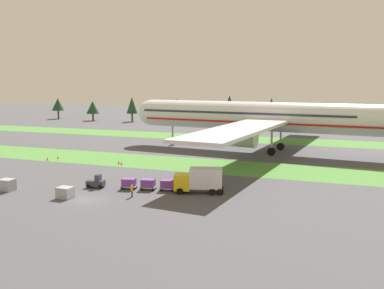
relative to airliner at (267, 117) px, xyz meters
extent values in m
plane|color=#47474C|center=(-15.90, -46.95, -7.96)|extent=(400.00, 400.00, 0.00)
cube|color=#4C8438|center=(-15.90, -19.22, -7.95)|extent=(320.00, 13.45, 0.01)
cube|color=#4C8438|center=(-15.90, 19.69, -7.95)|extent=(320.00, 13.45, 0.01)
cylinder|color=silver|center=(-2.17, 0.23, -0.01)|extent=(56.04, 12.40, 6.48)
sphere|color=silver|center=(-29.84, 3.21, -0.01)|extent=(6.35, 6.35, 6.35)
cube|color=red|center=(-2.17, 0.23, -1.15)|extent=(54.71, 12.39, 0.36)
cube|color=#283342|center=(-5.54, 0.60, 0.80)|extent=(49.30, 11.74, 0.44)
cube|color=silver|center=(-1.14, -21.91, -0.66)|extent=(12.77, 38.07, 0.58)
cylinder|color=#A3A3A8|center=(-1.85, -16.20, -2.80)|extent=(5.78, 4.13, 3.57)
cube|color=silver|center=(3.55, 21.65, -0.66)|extent=(12.77, 38.07, 0.58)
cylinder|color=#A3A3A8|center=(1.64, 16.23, -2.80)|extent=(5.78, 4.13, 3.57)
cylinder|color=#A3A3A8|center=(-23.77, 2.56, -4.17)|extent=(0.44, 0.44, 6.37)
cylinder|color=black|center=(-23.77, 2.56, -7.36)|extent=(1.24, 0.55, 1.20)
cylinder|color=#A3A3A8|center=(1.79, -4.10, -4.05)|extent=(0.44, 0.44, 6.12)
cylinder|color=black|center=(1.79, -4.10, -7.11)|extent=(1.75, 0.77, 1.70)
cylinder|color=#A3A3A8|center=(2.62, 3.63, -4.05)|extent=(0.44, 0.44, 6.12)
cylinder|color=black|center=(2.62, 3.63, -7.11)|extent=(1.75, 0.77, 1.70)
cube|color=#2D333D|center=(-18.19, -40.70, -7.27)|extent=(2.80, 1.76, 0.77)
cube|color=#283342|center=(-17.81, -40.63, -6.44)|extent=(0.89, 1.20, 0.90)
cylinder|color=black|center=(-18.98, -41.41, -7.66)|extent=(0.63, 0.31, 0.60)
cylinder|color=black|center=(-19.19, -40.33, -7.66)|extent=(0.63, 0.31, 0.60)
cylinder|color=black|center=(-17.19, -41.07, -7.66)|extent=(0.63, 0.31, 0.60)
cylinder|color=black|center=(-17.40, -39.99, -7.66)|extent=(0.63, 0.31, 0.60)
cube|color=#A3A3A8|center=(-13.18, -39.74, -7.56)|extent=(2.44, 1.89, 0.10)
cube|color=#70388E|center=(-13.18, -39.74, -6.96)|extent=(2.15, 1.66, 1.10)
cylinder|color=black|center=(-13.87, -40.58, -7.76)|extent=(0.42, 0.19, 0.40)
cylinder|color=black|center=(-14.13, -39.22, -7.76)|extent=(0.42, 0.19, 0.40)
cylinder|color=black|center=(-12.23, -40.26, -7.76)|extent=(0.42, 0.19, 0.40)
cylinder|color=black|center=(-12.49, -38.91, -7.76)|extent=(0.42, 0.19, 0.40)
cube|color=#A3A3A8|center=(-10.33, -39.20, -7.56)|extent=(2.44, 1.89, 0.10)
cube|color=#70388E|center=(-10.33, -39.20, -6.96)|extent=(2.15, 1.66, 1.10)
cylinder|color=black|center=(-11.02, -40.03, -7.76)|extent=(0.42, 0.19, 0.40)
cylinder|color=black|center=(-11.28, -38.68, -7.76)|extent=(0.42, 0.19, 0.40)
cylinder|color=black|center=(-9.38, -39.72, -7.76)|extent=(0.42, 0.19, 0.40)
cylinder|color=black|center=(-9.64, -38.37, -7.76)|extent=(0.42, 0.19, 0.40)
cube|color=#A3A3A8|center=(-7.48, -38.66, -7.56)|extent=(2.44, 1.89, 0.10)
cube|color=#70388E|center=(-7.48, -38.66, -6.96)|extent=(2.15, 1.66, 1.10)
cylinder|color=black|center=(-8.18, -39.49, -7.76)|extent=(0.42, 0.19, 0.40)
cylinder|color=black|center=(-8.44, -38.13, -7.76)|extent=(0.42, 0.19, 0.40)
cylinder|color=black|center=(-6.53, -39.18, -7.76)|extent=(0.42, 0.19, 0.40)
cylinder|color=black|center=(-6.79, -37.82, -7.76)|extent=(0.42, 0.19, 0.40)
cube|color=yellow|center=(-5.08, -39.07, -6.38)|extent=(2.76, 2.83, 2.20)
cube|color=#283342|center=(-6.10, -39.37, -5.94)|extent=(0.66, 2.01, 0.97)
cube|color=silver|center=(-1.87, -38.12, -5.78)|extent=(4.97, 3.48, 2.80)
cylinder|color=black|center=(-5.01, -40.09, -7.48)|extent=(1.01, 0.56, 0.96)
cylinder|color=black|center=(-5.58, -38.17, -7.48)|extent=(1.01, 0.56, 0.96)
cylinder|color=black|center=(-0.72, -38.83, -7.48)|extent=(1.01, 0.56, 0.96)
cylinder|color=black|center=(-1.29, -36.91, -7.48)|extent=(1.01, 0.56, 0.96)
cylinder|color=black|center=(0.35, -38.51, -7.48)|extent=(1.01, 0.56, 0.96)
cylinder|color=black|center=(-0.21, -36.59, -7.48)|extent=(1.01, 0.56, 0.96)
cylinder|color=black|center=(-10.74, -43.38, -7.53)|extent=(0.18, 0.18, 0.85)
cylinder|color=black|center=(-10.64, -43.58, -7.53)|extent=(0.18, 0.18, 0.85)
cylinder|color=orange|center=(-10.69, -43.48, -6.80)|extent=(0.36, 0.36, 0.62)
sphere|color=tan|center=(-10.69, -43.48, -6.34)|extent=(0.24, 0.24, 0.24)
cylinder|color=orange|center=(-10.80, -43.27, -6.83)|extent=(0.10, 0.10, 0.58)
cylinder|color=orange|center=(-10.59, -43.68, -6.83)|extent=(0.10, 0.10, 0.58)
cube|color=#A3A3A8|center=(-29.21, -46.56, -7.11)|extent=(2.02, 1.62, 1.69)
cube|color=#A3A3A8|center=(-18.93, -47.01, -7.20)|extent=(2.10, 1.72, 1.51)
cone|color=orange|center=(-23.26, -24.07, -7.65)|extent=(0.44, 0.44, 0.61)
cone|color=orange|center=(-24.13, -23.50, -7.63)|extent=(0.44, 0.44, 0.66)
cone|color=orange|center=(-38.72, -22.72, -7.62)|extent=(0.44, 0.44, 0.68)
cone|color=orange|center=(-39.46, -25.06, -7.61)|extent=(0.44, 0.44, 0.69)
cylinder|color=#4C3823|center=(-99.39, 56.78, -6.16)|extent=(0.70, 0.70, 3.59)
cone|color=#1E4223|center=(-99.39, 56.78, -1.77)|extent=(5.14, 5.14, 5.20)
cylinder|color=#4C3823|center=(-80.55, 54.46, -6.53)|extent=(0.70, 0.70, 2.86)
cone|color=#1E4223|center=(-80.55, 54.46, -2.56)|extent=(5.26, 5.26, 5.09)
cylinder|color=#4C3823|center=(-63.37, 56.00, -6.33)|extent=(0.70, 0.70, 3.25)
cone|color=#1E4223|center=(-63.37, 56.00, -1.48)|extent=(4.47, 4.47, 6.46)
cylinder|color=#4C3823|center=(-42.81, 53.01, -6.59)|extent=(0.70, 0.70, 2.74)
cone|color=#1E4223|center=(-42.81, 53.01, -1.80)|extent=(5.35, 5.35, 6.84)
cylinder|color=#4C3823|center=(-23.40, 55.99, -6.33)|extent=(0.70, 0.70, 3.25)
cone|color=#1E4223|center=(-23.40, 55.99, -0.94)|extent=(5.34, 5.34, 7.55)
cylinder|color=#4C3823|center=(-7.85, 54.17, -5.96)|extent=(0.70, 0.70, 4.00)
cone|color=#1E4223|center=(-7.85, 54.17, -0.92)|extent=(4.44, 4.44, 6.08)
cylinder|color=#4C3823|center=(10.49, 54.40, -6.62)|extent=(0.70, 0.70, 2.67)
cone|color=#1E4223|center=(10.49, 54.40, -2.14)|extent=(3.91, 3.91, 6.28)
camera|label=1|loc=(15.76, -92.66, 7.47)|focal=39.15mm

